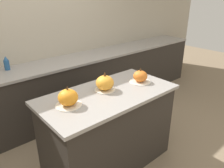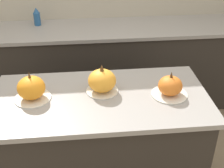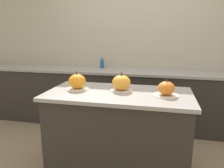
{
  "view_description": "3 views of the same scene",
  "coord_description": "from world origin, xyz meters",
  "views": [
    {
      "loc": [
        -1.29,
        -1.53,
        1.85
      ],
      "look_at": [
        0.04,
        -0.01,
        0.98
      ],
      "focal_mm": 35.0,
      "sensor_mm": 36.0,
      "label": 1
    },
    {
      "loc": [
        -0.1,
        -1.71,
        2.02
      ],
      "look_at": [
        0.08,
        0.05,
        0.96
      ],
      "focal_mm": 50.0,
      "sensor_mm": 36.0,
      "label": 2
    },
    {
      "loc": [
        0.39,
        -2.04,
        1.47
      ],
      "look_at": [
        -0.06,
        -0.03,
        0.98
      ],
      "focal_mm": 35.0,
      "sensor_mm": 36.0,
      "label": 3
    }
  ],
  "objects": [
    {
      "name": "back_counter",
      "position": [
        0.0,
        1.25,
        0.45
      ],
      "size": [
        6.0,
        0.6,
        0.9
      ],
      "color": "#2D2823",
      "rests_on": "ground_plane"
    },
    {
      "name": "pumpkin_cake_left",
      "position": [
        -0.44,
        0.03,
        0.97
      ],
      "size": [
        0.24,
        0.24,
        0.2
      ],
      "color": "silver",
      "rests_on": "kitchen_island"
    },
    {
      "name": "pumpkin_cake_right",
      "position": [
        0.45,
        -0.02,
        0.96
      ],
      "size": [
        0.24,
        0.24,
        0.18
      ],
      "color": "silver",
      "rests_on": "kitchen_island"
    },
    {
      "name": "kitchen_island",
      "position": [
        0.0,
        0.0,
        0.45
      ],
      "size": [
        1.43,
        0.73,
        0.89
      ],
      "color": "#2D2823",
      "rests_on": "ground_plane"
    },
    {
      "name": "pumpkin_cake_center",
      "position": [
        0.01,
        0.07,
        0.97
      ],
      "size": [
        0.22,
        0.22,
        0.2
      ],
      "color": "silver",
      "rests_on": "kitchen_island"
    },
    {
      "name": "bottle_tall",
      "position": [
        -0.55,
        1.39,
        0.99
      ],
      "size": [
        0.07,
        0.07,
        0.18
      ],
      "color": "#235184",
      "rests_on": "back_counter"
    }
  ]
}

